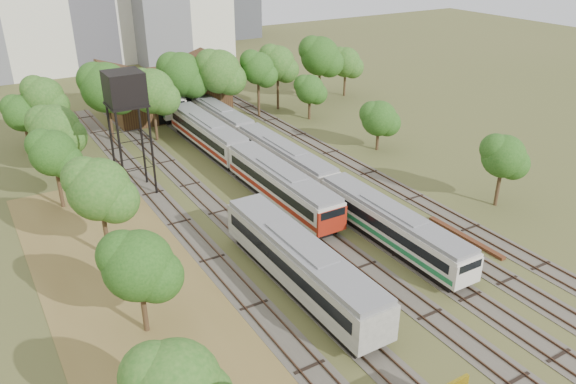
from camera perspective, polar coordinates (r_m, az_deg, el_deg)
ground at (r=40.92m, az=19.41°, el=-13.17°), size 240.00×240.00×0.00m
dry_grass_patch at (r=37.37m, az=-10.11°, el=-16.09°), size 14.00×60.00×0.04m
tracks at (r=56.59m, az=-0.26°, el=-0.26°), size 24.60×80.00×0.19m
railcar_red_set at (r=61.08m, az=-4.83°, el=3.58°), size 2.97×34.57×3.67m
railcar_green_set at (r=60.74m, az=-0.32°, el=3.37°), size 2.71×52.08×3.35m
railcar_rear at (r=85.14m, az=-13.23°, el=9.42°), size 3.18×16.08×3.94m
old_grey_coach at (r=41.46m, az=1.28°, el=-7.30°), size 3.18×18.00×3.94m
water_tower at (r=55.99m, az=-16.25°, el=9.75°), size 3.57×3.57×12.32m
rail_pile_far at (r=51.17m, az=17.55°, el=-4.40°), size 0.52×8.27×0.27m
maintenance_shed at (r=83.84m, az=-12.29°, el=9.86°), size 16.45×11.55×7.58m
tree_band_left at (r=43.74m, az=-18.35°, el=-1.96°), size 7.48×62.38×8.59m
tree_band_far at (r=77.60m, az=-7.60°, el=11.80°), size 49.08×10.87×9.86m
tree_band_right at (r=66.65m, az=10.02°, el=7.42°), size 4.77×35.98×7.14m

